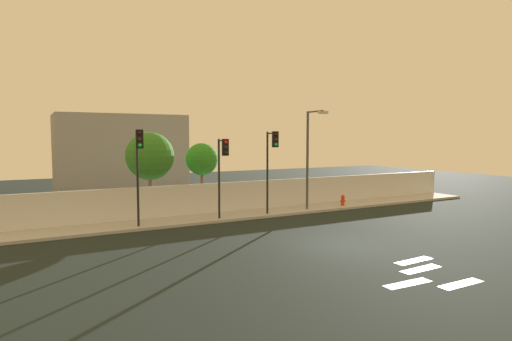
% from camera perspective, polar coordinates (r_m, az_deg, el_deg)
% --- Properties ---
extents(ground_plane, '(80.00, 80.00, 0.00)m').
position_cam_1_polar(ground_plane, '(19.28, 10.78, -9.84)').
color(ground_plane, black).
extents(sidewalk, '(36.00, 2.40, 0.15)m').
position_cam_1_polar(sidewalk, '(25.97, -0.83, -5.88)').
color(sidewalk, '#ACACAC').
rests_on(sidewalk, ground).
extents(perimeter_wall, '(36.00, 0.18, 1.80)m').
position_cam_1_polar(perimeter_wall, '(26.95, -2.11, -3.41)').
color(perimeter_wall, silver).
rests_on(perimeter_wall, sidewalk).
extents(crosswalk_marking, '(4.05, 3.03, 0.01)m').
position_cam_1_polar(crosswalk_marking, '(16.32, 21.72, -12.70)').
color(crosswalk_marking, silver).
rests_on(crosswalk_marking, ground).
extents(traffic_light_left, '(0.37, 1.43, 4.51)m').
position_cam_1_polar(traffic_light_left, '(23.38, -4.52, 1.29)').
color(traffic_light_left, black).
rests_on(traffic_light_left, sidewalk).
extents(traffic_light_center, '(0.53, 1.63, 4.93)m').
position_cam_1_polar(traffic_light_center, '(24.71, 2.09, 2.15)').
color(traffic_light_center, black).
rests_on(traffic_light_center, sidewalk).
extents(traffic_light_right, '(0.47, 1.82, 4.96)m').
position_cam_1_polar(traffic_light_right, '(21.73, -15.46, 1.76)').
color(traffic_light_right, black).
rests_on(traffic_light_right, sidewalk).
extents(street_lamp_curbside, '(0.61, 1.89, 6.23)m').
position_cam_1_polar(street_lamp_curbside, '(27.01, 7.21, 2.57)').
color(street_lamp_curbside, '#4C4C51').
rests_on(street_lamp_curbside, sidewalk).
extents(fire_hydrant, '(0.44, 0.26, 0.73)m').
position_cam_1_polar(fire_hydrant, '(29.34, 11.54, -3.86)').
color(fire_hydrant, red).
rests_on(fire_hydrant, sidewalk).
extents(roadside_tree_leftmost, '(2.83, 2.83, 5.05)m').
position_cam_1_polar(roadside_tree_leftmost, '(25.84, -14.03, 1.86)').
color(roadside_tree_leftmost, brown).
rests_on(roadside_tree_leftmost, ground).
extents(roadside_tree_midleft, '(2.02, 2.02, 4.39)m').
position_cam_1_polar(roadside_tree_midleft, '(26.86, -7.26, 1.47)').
color(roadside_tree_midleft, brown).
rests_on(roadside_tree_midleft, ground).
extents(low_building_distant, '(10.41, 6.00, 6.65)m').
position_cam_1_polar(low_building_distant, '(38.62, -17.72, 2.14)').
color(low_building_distant, gray).
rests_on(low_building_distant, ground).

